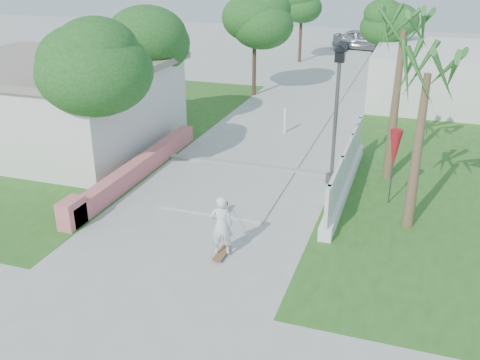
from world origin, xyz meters
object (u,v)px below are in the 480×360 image
at_px(parked_car, 363,40).
at_px(patio_umbrella, 395,150).
at_px(skateboarder, 220,213).
at_px(bollard, 285,120).
at_px(dog, 223,208).
at_px(street_lamp, 336,111).

bearing_deg(parked_car, patio_umbrella, -162.03).
height_order(patio_umbrella, skateboarder, patio_umbrella).
height_order(bollard, parked_car, parked_car).
distance_m(patio_umbrella, dog, 5.23).
xyz_separation_m(street_lamp, dog, (-2.53, -3.36, -2.20)).
distance_m(bollard, dog, 7.87).
distance_m(street_lamp, patio_umbrella, 2.27).
bearing_deg(street_lamp, parked_car, 94.55).
distance_m(street_lamp, parked_car, 26.90).
distance_m(skateboarder, dog, 1.39).
bearing_deg(street_lamp, skateboarder, -114.97).
xyz_separation_m(street_lamp, bollard, (-2.70, 4.50, -1.84)).
height_order(bollard, dog, bollard).
xyz_separation_m(patio_umbrella, dog, (-4.43, -2.36, -1.46)).
height_order(patio_umbrella, dog, patio_umbrella).
bearing_deg(dog, parked_car, 89.12).
distance_m(patio_umbrella, parked_car, 28.07).
height_order(skateboarder, dog, skateboarder).
xyz_separation_m(skateboarder, dog, (-0.39, 1.24, -0.50)).
distance_m(bollard, skateboarder, 9.12).
bearing_deg(parked_car, street_lamp, -165.74).
bearing_deg(street_lamp, dog, -126.99).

